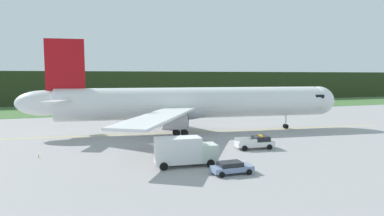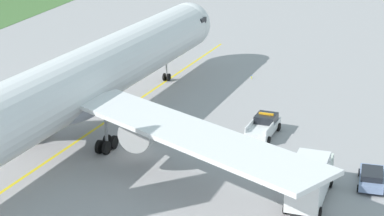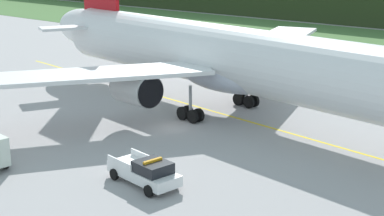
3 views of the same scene
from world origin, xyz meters
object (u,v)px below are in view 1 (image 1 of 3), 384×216
at_px(catering_truck, 184,151).
at_px(ops_pickup_truck, 256,142).
at_px(airliner, 192,103).
at_px(staff_car, 231,167).

bearing_deg(catering_truck, ops_pickup_truck, 22.91).
height_order(airliner, staff_car, airliner).
bearing_deg(airliner, catering_truck, -111.45).
height_order(catering_truck, staff_car, catering_truck).
bearing_deg(staff_car, ops_pickup_truck, 48.56).
bearing_deg(ops_pickup_truck, catering_truck, -157.09).
xyz_separation_m(catering_truck, staff_car, (3.80, -4.51, -1.09)).
xyz_separation_m(airliner, staff_car, (-4.57, -25.83, -4.58)).
relative_size(airliner, catering_truck, 8.06).
bearing_deg(staff_car, airliner, 79.96).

